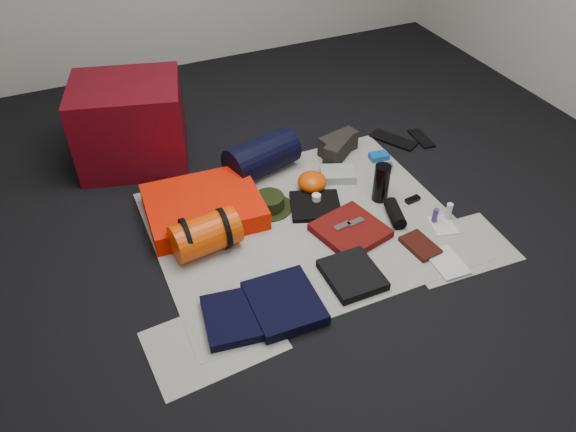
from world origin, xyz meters
name	(u,v)px	position (x,y,z in m)	size (l,w,h in m)	color
floor	(304,226)	(0.00, 0.00, -0.01)	(4.50, 4.50, 0.02)	black
newspaper_mat	(304,224)	(0.00, 0.00, 0.00)	(1.60, 1.30, 0.01)	#B4B2A6
newspaper_sheet_front_left	(214,341)	(-0.70, -0.55, 0.00)	(0.58, 0.40, 0.00)	#B4B2A6
newspaper_sheet_front_right	(456,248)	(0.65, -0.50, 0.00)	(0.58, 0.40, 0.00)	#B4B2A6
red_cabinet	(130,124)	(-0.70, 1.00, 0.26)	(0.63, 0.53, 0.53)	#53060F
sleeping_pad	(204,207)	(-0.47, 0.30, 0.06)	(0.62, 0.51, 0.11)	#F11C02
stuff_sack	(205,234)	(-0.55, 0.03, 0.11)	(0.20, 0.20, 0.34)	#D43E03
sack_strap_left	(186,239)	(-0.65, 0.03, 0.11)	(0.22, 0.22, 0.03)	black
sack_strap_right	(224,228)	(-0.45, 0.03, 0.11)	(0.22, 0.22, 0.03)	black
navy_duffel	(262,156)	(-0.02, 0.56, 0.12)	(0.23, 0.23, 0.44)	black
boonie_brim	(269,207)	(-0.12, 0.21, 0.01)	(0.27, 0.27, 0.01)	black
boonie_crown	(269,201)	(-0.12, 0.21, 0.05)	(0.17, 0.17, 0.07)	black
hiking_boot_left	(338,149)	(0.48, 0.50, 0.07)	(0.26, 0.10, 0.13)	black
hiking_boot_right	(338,144)	(0.51, 0.56, 0.07)	(0.26, 0.10, 0.13)	black
flip_flop_left	(393,140)	(0.91, 0.53, 0.01)	(0.11, 0.31, 0.02)	black
flip_flop_right	(421,138)	(1.10, 0.47, 0.01)	(0.09, 0.23, 0.01)	black
trousers_navy_a	(234,318)	(-0.58, -0.48, 0.03)	(0.27, 0.30, 0.05)	black
trousers_navy_b	(284,303)	(-0.34, -0.50, 0.03)	(0.31, 0.36, 0.06)	black
trousers_charcoal	(352,275)	(0.04, -0.47, 0.03)	(0.26, 0.29, 0.05)	black
black_tshirt	(315,206)	(0.12, 0.10, 0.02)	(0.28, 0.26, 0.03)	black
red_shirt	(350,230)	(0.20, -0.17, 0.03)	(0.33, 0.33, 0.04)	#580C09
orange_stuff_sack	(312,182)	(0.18, 0.26, 0.06)	(0.17, 0.17, 0.11)	#D43E03
first_aid_pouch	(338,174)	(0.37, 0.31, 0.03)	(0.21, 0.15, 0.05)	gray
water_bottle	(381,183)	(0.50, 0.02, 0.12)	(0.09, 0.09, 0.23)	black
speaker	(395,213)	(0.48, -0.17, 0.04)	(0.08, 0.08, 0.20)	black
compact_camera	(384,168)	(0.67, 0.26, 0.03)	(0.10, 0.06, 0.04)	silver
cyan_case	(379,156)	(0.71, 0.38, 0.02)	(0.12, 0.08, 0.04)	#104D9D
toiletry_purple	(435,216)	(0.67, -0.28, 0.05)	(0.03, 0.03, 0.09)	#412475
toiletry_clear	(449,211)	(0.75, -0.28, 0.06)	(0.03, 0.03, 0.10)	beige
paperback_book	(420,246)	(0.48, -0.42, 0.02)	(0.13, 0.20, 0.03)	black
map_booklet	(447,263)	(0.53, -0.57, 0.01)	(0.15, 0.22, 0.01)	#BBBBB2
map_printout	(443,225)	(0.69, -0.32, 0.01)	(0.13, 0.16, 0.01)	#BBBBB2
sunglasses	(413,200)	(0.66, -0.07, 0.02)	(0.09, 0.04, 0.02)	black
key_cluster	(225,321)	(-0.62, -0.47, 0.01)	(0.08, 0.08, 0.01)	silver
tape_roll	(316,197)	(0.14, 0.13, 0.05)	(0.05, 0.05, 0.04)	silver
energy_bar_a	(342,226)	(0.16, -0.15, 0.06)	(0.10, 0.04, 0.01)	silver
energy_bar_b	(355,222)	(0.24, -0.15, 0.06)	(0.10, 0.04, 0.01)	silver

